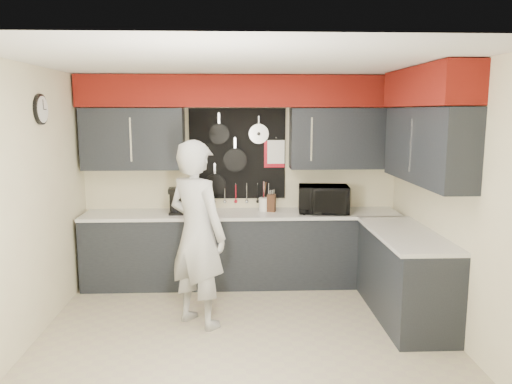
{
  "coord_description": "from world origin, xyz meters",
  "views": [
    {
      "loc": [
        -0.08,
        -4.62,
        2.16
      ],
      "look_at": [
        0.14,
        0.5,
        1.33
      ],
      "focal_mm": 35.0,
      "sensor_mm": 36.0,
      "label": 1
    }
  ],
  "objects_px": {
    "utensil_crock": "(264,204)",
    "coffee_maker": "(176,200)",
    "knife_block": "(271,203)",
    "person": "(197,234)",
    "microwave": "(323,199)"
  },
  "relations": [
    {
      "from": "utensil_crock",
      "to": "coffee_maker",
      "type": "bearing_deg",
      "value": -174.14
    },
    {
      "from": "knife_block",
      "to": "utensil_crock",
      "type": "height_order",
      "value": "knife_block"
    },
    {
      "from": "knife_block",
      "to": "coffee_maker",
      "type": "height_order",
      "value": "coffee_maker"
    },
    {
      "from": "person",
      "to": "microwave",
      "type": "bearing_deg",
      "value": -102.93
    },
    {
      "from": "knife_block",
      "to": "coffee_maker",
      "type": "bearing_deg",
      "value": -161.2
    },
    {
      "from": "utensil_crock",
      "to": "person",
      "type": "bearing_deg",
      "value": -120.24
    },
    {
      "from": "microwave",
      "to": "utensil_crock",
      "type": "height_order",
      "value": "microwave"
    },
    {
      "from": "utensil_crock",
      "to": "knife_block",
      "type": "bearing_deg",
      "value": -22.49
    },
    {
      "from": "coffee_maker",
      "to": "person",
      "type": "relative_size",
      "value": 0.17
    },
    {
      "from": "microwave",
      "to": "knife_block",
      "type": "xyz_separation_m",
      "value": [
        -0.64,
        0.09,
        -0.06
      ]
    },
    {
      "from": "knife_block",
      "to": "utensil_crock",
      "type": "xyz_separation_m",
      "value": [
        -0.09,
        0.04,
        -0.02
      ]
    },
    {
      "from": "knife_block",
      "to": "microwave",
      "type": "bearing_deg",
      "value": 7.03
    },
    {
      "from": "utensil_crock",
      "to": "person",
      "type": "xyz_separation_m",
      "value": [
        -0.74,
        -1.28,
        -0.06
      ]
    },
    {
      "from": "microwave",
      "to": "utensil_crock",
      "type": "relative_size",
      "value": 3.58
    },
    {
      "from": "microwave",
      "to": "coffee_maker",
      "type": "height_order",
      "value": "microwave"
    }
  ]
}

